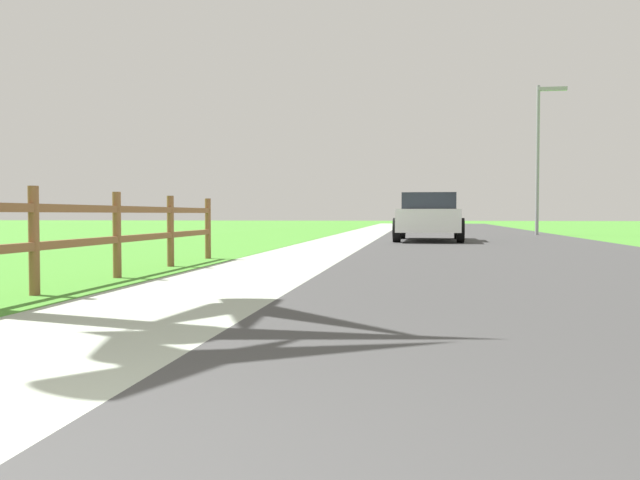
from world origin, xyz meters
The scene contains 7 objects.
ground_plane centered at (0.00, 25.00, 0.00)m, with size 120.00×120.00×0.00m, color #468E2E.
road_asphalt centered at (3.50, 27.00, 0.00)m, with size 7.00×66.00×0.01m, color #3C3C3C.
curb_concrete centered at (-3.00, 27.00, 0.00)m, with size 6.00×66.00×0.01m, color #A3AD9C.
grass_verge centered at (-4.50, 27.00, 0.01)m, with size 5.00×66.00×0.00m, color #468E2E.
rail_fence centered at (-2.55, 5.22, 0.66)m, with size 0.11×12.04×1.14m.
parked_suv_white centered at (1.71, 20.88, 0.76)m, with size 2.19×4.89×1.51m.
street_lamp centered at (6.19, 27.36, 3.58)m, with size 1.17×0.20×5.97m.
Camera 1 is at (1.40, -1.45, 0.85)m, focal length 38.97 mm.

